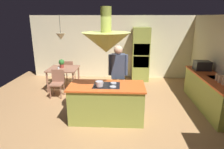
% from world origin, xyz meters
% --- Properties ---
extents(ground, '(8.16, 8.16, 0.00)m').
position_xyz_m(ground, '(0.00, 0.00, 0.00)').
color(ground, '#AD7F51').
extents(wall_back, '(6.80, 0.10, 2.55)m').
position_xyz_m(wall_back, '(0.00, 3.45, 1.27)').
color(wall_back, beige).
rests_on(wall_back, ground).
extents(kitchen_island, '(1.84, 0.88, 0.93)m').
position_xyz_m(kitchen_island, '(0.00, -0.20, 0.46)').
color(kitchen_island, '#939E42').
rests_on(kitchen_island, ground).
extents(counter_run_right, '(0.73, 2.58, 0.91)m').
position_xyz_m(counter_run_right, '(2.84, 0.60, 0.46)').
color(counter_run_right, '#939E42').
rests_on(counter_run_right, ground).
extents(oven_tower, '(0.66, 0.62, 2.11)m').
position_xyz_m(oven_tower, '(1.10, 3.04, 1.05)').
color(oven_tower, '#939E42').
rests_on(oven_tower, ground).
extents(dining_table, '(1.01, 0.95, 0.76)m').
position_xyz_m(dining_table, '(-1.70, 1.90, 0.66)').
color(dining_table, '#97634C').
rests_on(dining_table, ground).
extents(person_at_island, '(0.53, 0.24, 1.76)m').
position_xyz_m(person_at_island, '(0.26, 0.51, 1.02)').
color(person_at_island, tan).
rests_on(person_at_island, ground).
extents(range_hood, '(1.10, 1.10, 1.00)m').
position_xyz_m(range_hood, '(0.00, -0.20, 1.96)').
color(range_hood, '#939E42').
extents(pendant_light_over_table, '(0.32, 0.32, 0.82)m').
position_xyz_m(pendant_light_over_table, '(-1.70, 1.90, 1.86)').
color(pendant_light_over_table, beige).
extents(chair_facing_island, '(0.40, 0.40, 0.87)m').
position_xyz_m(chair_facing_island, '(-1.70, 1.20, 0.50)').
color(chair_facing_island, '#97634C').
rests_on(chair_facing_island, ground).
extents(chair_by_back_wall, '(0.40, 0.40, 0.87)m').
position_xyz_m(chair_by_back_wall, '(-1.70, 2.60, 0.50)').
color(chair_by_back_wall, '#97634C').
rests_on(chair_by_back_wall, ground).
extents(potted_plant_on_table, '(0.20, 0.20, 0.30)m').
position_xyz_m(potted_plant_on_table, '(-1.76, 1.96, 0.93)').
color(potted_plant_on_table, '#99382D').
rests_on(potted_plant_on_table, dining_table).
extents(cup_on_table, '(0.07, 0.07, 0.09)m').
position_xyz_m(cup_on_table, '(-1.79, 1.66, 0.81)').
color(cup_on_table, white).
rests_on(cup_on_table, dining_table).
extents(canister_sugar, '(0.14, 0.14, 0.19)m').
position_xyz_m(canister_sugar, '(2.84, 0.15, 1.00)').
color(canister_sugar, '#E0B78C').
rests_on(canister_sugar, counter_run_right).
extents(canister_tea, '(0.11, 0.11, 0.17)m').
position_xyz_m(canister_tea, '(2.84, 0.33, 0.99)').
color(canister_tea, '#E0B78C').
rests_on(canister_tea, counter_run_right).
extents(microwave_on_counter, '(0.46, 0.36, 0.28)m').
position_xyz_m(microwave_on_counter, '(2.84, 1.36, 1.05)').
color(microwave_on_counter, '#232326').
rests_on(microwave_on_counter, counter_run_right).
extents(cooking_pot_on_cooktop, '(0.18, 0.18, 0.12)m').
position_xyz_m(cooking_pot_on_cooktop, '(-0.16, -0.33, 0.99)').
color(cooking_pot_on_cooktop, '#B2B2B7').
rests_on(cooking_pot_on_cooktop, kitchen_island).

